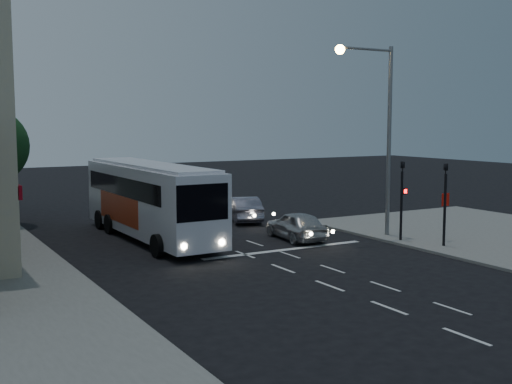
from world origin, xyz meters
TOP-DOWN VIEW (x-y plane):
  - ground at (0.00, 0.00)m, footprint 120.00×120.00m
  - road_markings at (1.29, 3.31)m, footprint 8.00×30.55m
  - tour_bus at (-2.19, 7.39)m, footprint 2.82×11.86m
  - car_suv at (3.78, 3.80)m, footprint 2.02×4.18m
  - car_sedan_a at (4.37, 10.07)m, footprint 2.73×4.47m
  - car_sedan_b at (4.07, 15.46)m, footprint 2.34×4.73m
  - traffic_signal_main at (7.60, 0.78)m, footprint 0.25×0.35m
  - traffic_signal_side at (8.30, -1.20)m, footprint 0.18×0.15m
  - regulatory_sign at (9.30, -0.24)m, footprint 0.45×0.12m
  - streetlight at (7.34, 2.20)m, footprint 3.32×0.44m

SIDE VIEW (x-z plane):
  - ground at x=0.00m, z-range 0.00..0.00m
  - road_markings at x=1.29m, z-range 0.00..0.01m
  - car_sedan_b at x=4.07m, z-range 0.00..1.32m
  - car_suv at x=3.78m, z-range 0.00..1.38m
  - car_sedan_a at x=4.37m, z-range 0.00..1.39m
  - regulatory_sign at x=9.30m, z-range 0.50..2.70m
  - tour_bus at x=-2.19m, z-range 0.15..3.77m
  - traffic_signal_main at x=7.60m, z-range 0.37..4.47m
  - traffic_signal_side at x=8.30m, z-range 0.37..4.47m
  - streetlight at x=7.34m, z-range 1.23..10.23m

